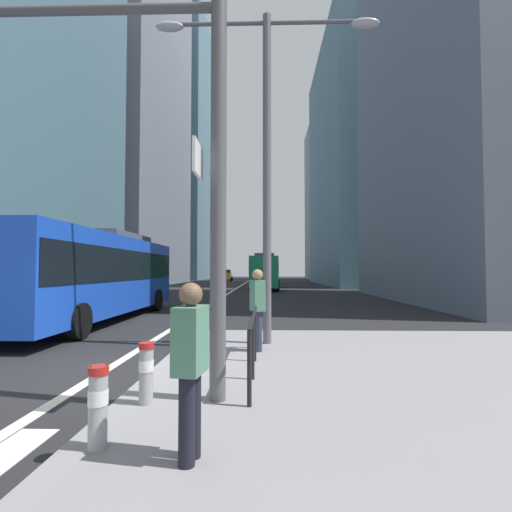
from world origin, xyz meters
TOP-DOWN VIEW (x-y plane):
  - ground_plane at (0.00, 20.00)m, footprint 160.00×160.00m
  - median_island at (5.50, -1.00)m, footprint 9.00×10.00m
  - lane_centre_line at (0.00, 30.00)m, footprint 0.20×80.00m
  - office_tower_left_mid at (-16.00, 41.88)m, footprint 12.90×24.96m
  - office_tower_left_far at (-16.00, 72.74)m, footprint 13.17×25.61m
  - office_tower_right_near at (17.00, 15.89)m, footprint 12.17×18.27m
  - office_tower_right_mid at (17.00, 42.90)m, footprint 13.22×25.16m
  - office_tower_right_far at (17.00, 67.43)m, footprint 10.46×18.47m
  - city_bus_blue_oncoming at (-3.26, 6.78)m, footprint 2.70×11.17m
  - city_bus_red_receding at (2.95, 29.75)m, footprint 2.89×10.85m
  - car_oncoming_mid at (-3.89, 57.85)m, footprint 2.08×4.06m
  - car_receding_near at (3.75, 46.19)m, footprint 2.07×4.04m
  - traffic_signal_gantry at (0.51, -1.79)m, footprint 5.63×0.65m
  - street_lamp_post at (3.04, 2.09)m, footprint 5.50×0.32m
  - bollard_left at (1.37, -3.15)m, footprint 0.20×0.20m
  - bollard_right at (1.45, -1.94)m, footprint 0.20×0.20m
  - pedestrian_railing at (2.80, -0.23)m, footprint 0.06×3.61m
  - pedestrian_waiting at (2.83, 1.26)m, footprint 0.36×0.44m
  - pedestrian_walking at (2.32, -3.37)m, footprint 0.30×0.41m

SIDE VIEW (x-z plane):
  - ground_plane at x=0.00m, z-range 0.00..0.00m
  - lane_centre_line at x=0.00m, z-range 0.00..0.01m
  - median_island at x=5.50m, z-range 0.00..0.15m
  - bollard_right at x=1.45m, z-range 0.20..0.99m
  - bollard_left at x=1.37m, z-range 0.20..0.99m
  - pedestrian_railing at x=2.80m, z-range 0.36..1.34m
  - car_receding_near at x=3.75m, z-range 0.02..1.96m
  - car_oncoming_mid at x=-3.89m, z-range 0.02..1.96m
  - pedestrian_walking at x=2.32m, z-range 0.23..1.86m
  - pedestrian_waiting at x=2.83m, z-range 0.25..2.01m
  - city_bus_red_receding at x=2.95m, z-range 0.14..3.54m
  - city_bus_blue_oncoming at x=-3.26m, z-range 0.14..3.54m
  - traffic_signal_gantry at x=0.51m, z-range 1.09..7.09m
  - street_lamp_post at x=3.04m, z-range 1.28..9.28m
  - office_tower_right_near at x=17.00m, z-range 0.00..30.62m
  - office_tower_right_far at x=17.00m, z-range 0.00..31.35m
  - office_tower_right_mid at x=17.00m, z-range 0.00..31.83m
  - office_tower_left_mid at x=-16.00m, z-range 0.00..51.58m
  - office_tower_left_far at x=-16.00m, z-range 0.00..54.84m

